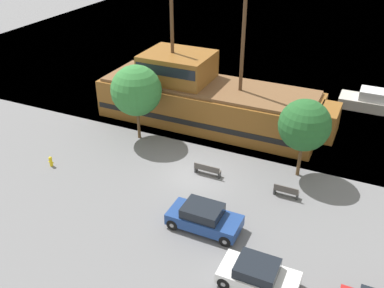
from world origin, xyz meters
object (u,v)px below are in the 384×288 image
Objects in this scene: pirate_ship at (205,99)px; parked_car_curb_front at (258,275)px; moored_boat_outer at (380,103)px; fire_hydrant at (51,161)px; parked_car_curb_rear at (204,218)px; bench_promenade_west at (286,191)px; moored_boat_dockside at (176,71)px; bench_promenade_east at (207,170)px.

pirate_ship reaches higher than parked_car_curb_front.
moored_boat_outer is 24.41m from parked_car_curb_front.
parked_car_curb_front is 17.21m from fire_hydrant.
bench_promenade_west is at bearing 54.25° from parked_car_curb_rear.
fire_hydrant is at bearing -136.21° from moored_boat_outer.
moored_boat_outer is (20.46, 0.26, 0.07)m from moored_boat_dockside.
pirate_ship is at bearing 113.01° from parked_car_curb_rear.
fire_hydrant is 11.20m from bench_promenade_east.
bench_promenade_east reaches higher than fire_hydrant.
moored_boat_dockside is at bearing 134.81° from bench_promenade_west.
parked_car_curb_rear is at bearing 145.92° from parked_car_curb_front.
fire_hydrant is at bearing -90.53° from moored_boat_dockside.
parked_car_curb_rear is 6.14m from bench_promenade_west.
parked_car_curb_front is at bearing -58.43° from pirate_ship.
parked_car_curb_front is 7.76m from bench_promenade_west.
fire_hydrant is at bearing -167.92° from bench_promenade_west.
bench_promenade_west is (-4.50, -16.33, -0.25)m from moored_boat_outer.
pirate_ship is 11.08m from moored_boat_dockside.
pirate_ship is 8.38m from bench_promenade_east.
fire_hydrant is 16.51m from bench_promenade_west.
moored_boat_outer is 1.73× the size of parked_car_curb_rear.
bench_promenade_east is at bearing 18.86° from fire_hydrant.
moored_boat_dockside is at bearing 124.69° from parked_car_curb_front.
parked_car_curb_front is at bearing -34.08° from parked_car_curb_rear.
parked_car_curb_front is (16.48, -23.81, 0.07)m from moored_boat_dockside.
moored_boat_dockside reaches higher than parked_car_curb_front.
pirate_ship reaches higher than bench_promenade_east.
moored_boat_dockside reaches higher than bench_promenade_east.
fire_hydrant is at bearing -161.14° from bench_promenade_east.
parked_car_curb_rear is 2.67× the size of bench_promenade_west.
moored_boat_outer reaches higher than bench_promenade_west.
bench_promenade_east is at bearing -65.58° from pirate_ship.
pirate_ship is 11.88m from bench_promenade_west.
pirate_ship is 5.08× the size of parked_car_curb_front.
moored_boat_outer is 16.94m from bench_promenade_west.
moored_boat_outer is at bearing 80.61° from parked_car_curb_front.
pirate_ship is 2.69× the size of moored_boat_outer.
pirate_ship reaches higher than moored_boat_dockside.
bench_promenade_east is (-1.96, 5.14, -0.31)m from parked_car_curb_rear.
pirate_ship is at bearing -50.19° from moored_boat_dockside.
moored_boat_dockside is at bearing 89.47° from fire_hydrant.
bench_promenade_west is (16.15, 3.46, 0.02)m from fire_hydrant.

